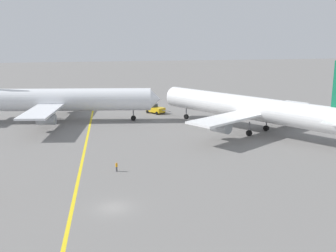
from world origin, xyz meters
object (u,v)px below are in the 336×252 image
at_px(airliner_being_pushed, 248,108).
at_px(ground_crew_marshaller_foreground, 117,167).
at_px(airliner_at_gate_left, 61,100).
at_px(pushback_tug, 155,109).

relative_size(airliner_being_pushed, ground_crew_marshaller_foreground, 29.98).
bearing_deg(ground_crew_marshaller_foreground, airliner_at_gate_left, 103.76).
relative_size(airliner_at_gate_left, pushback_tug, 6.63).
bearing_deg(ground_crew_marshaller_foreground, airliner_being_pushed, 34.52).
xyz_separation_m(airliner_at_gate_left, pushback_tug, (25.56, 5.64, -4.25)).
relative_size(airliner_at_gate_left, ground_crew_marshaller_foreground, 32.29).
height_order(airliner_at_gate_left, pushback_tug, airliner_at_gate_left).
bearing_deg(airliner_at_gate_left, airliner_being_pushed, -26.04).
bearing_deg(pushback_tug, ground_crew_marshaller_foreground, -107.36).
relative_size(airliner_at_gate_left, airliner_being_pushed, 1.08).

